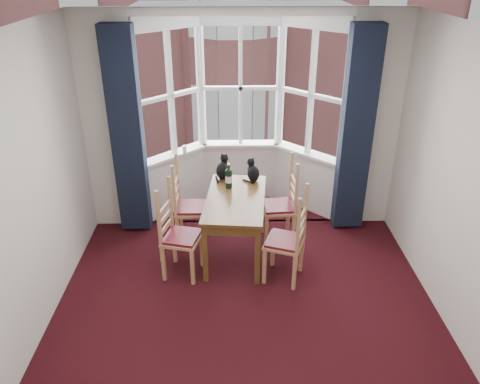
{
  "coord_description": "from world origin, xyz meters",
  "views": [
    {
      "loc": [
        -0.14,
        -3.42,
        3.32
      ],
      "look_at": [
        -0.05,
        1.05,
        1.05
      ],
      "focal_mm": 35.0,
      "sensor_mm": 36.0,
      "label": 1
    }
  ],
  "objects_px": {
    "dining_table": "(235,206)",
    "chair_right_near": "(292,244)",
    "cat_right": "(253,172)",
    "candle_tall": "(185,150)",
    "cat_left": "(223,169)",
    "chair_left_near": "(174,237)",
    "chair_left_far": "(185,209)",
    "wine_bottle": "(229,177)",
    "chair_right_far": "(285,207)"
  },
  "relations": [
    {
      "from": "dining_table",
      "to": "chair_right_near",
      "type": "bearing_deg",
      "value": -40.64
    },
    {
      "from": "cat_right",
      "to": "candle_tall",
      "type": "bearing_deg",
      "value": 143.37
    },
    {
      "from": "cat_right",
      "to": "candle_tall",
      "type": "relative_size",
      "value": 2.61
    },
    {
      "from": "chair_right_near",
      "to": "cat_left",
      "type": "relative_size",
      "value": 2.84
    },
    {
      "from": "cat_left",
      "to": "cat_right",
      "type": "distance_m",
      "value": 0.39
    },
    {
      "from": "chair_left_near",
      "to": "chair_left_far",
      "type": "relative_size",
      "value": 1.0
    },
    {
      "from": "chair_right_near",
      "to": "cat_left",
      "type": "height_order",
      "value": "cat_left"
    },
    {
      "from": "cat_right",
      "to": "wine_bottle",
      "type": "relative_size",
      "value": 0.93
    },
    {
      "from": "cat_left",
      "to": "candle_tall",
      "type": "relative_size",
      "value": 2.85
    },
    {
      "from": "dining_table",
      "to": "cat_right",
      "type": "bearing_deg",
      "value": 64.16
    },
    {
      "from": "dining_table",
      "to": "candle_tall",
      "type": "xyz_separation_m",
      "value": [
        -0.69,
        1.15,
        0.26
      ]
    },
    {
      "from": "cat_right",
      "to": "wine_bottle",
      "type": "xyz_separation_m",
      "value": [
        -0.31,
        -0.21,
        0.03
      ]
    },
    {
      "from": "chair_right_far",
      "to": "chair_left_far",
      "type": "bearing_deg",
      "value": -179.29
    },
    {
      "from": "wine_bottle",
      "to": "candle_tall",
      "type": "distance_m",
      "value": 1.08
    },
    {
      "from": "chair_right_near",
      "to": "cat_right",
      "type": "xyz_separation_m",
      "value": [
        -0.39,
        1.0,
        0.41
      ]
    },
    {
      "from": "chair_left_near",
      "to": "chair_right_far",
      "type": "distance_m",
      "value": 1.5
    },
    {
      "from": "chair_left_far",
      "to": "candle_tall",
      "type": "bearing_deg",
      "value": 93.22
    },
    {
      "from": "cat_right",
      "to": "chair_right_far",
      "type": "bearing_deg",
      "value": -21.88
    },
    {
      "from": "chair_right_far",
      "to": "candle_tall",
      "type": "bearing_deg",
      "value": 147.45
    },
    {
      "from": "cat_left",
      "to": "chair_right_near",
      "type": "bearing_deg",
      "value": -54.42
    },
    {
      "from": "chair_left_near",
      "to": "cat_left",
      "type": "relative_size",
      "value": 2.84
    },
    {
      "from": "chair_right_far",
      "to": "wine_bottle",
      "type": "bearing_deg",
      "value": -176.48
    },
    {
      "from": "chair_left_near",
      "to": "cat_right",
      "type": "relative_size",
      "value": 3.1
    },
    {
      "from": "chair_right_near",
      "to": "chair_left_near",
      "type": "bearing_deg",
      "value": 173.17
    },
    {
      "from": "chair_right_near",
      "to": "chair_left_far",
      "type": "bearing_deg",
      "value": 146.75
    },
    {
      "from": "chair_left_near",
      "to": "chair_right_far",
      "type": "height_order",
      "value": "same"
    },
    {
      "from": "chair_left_far",
      "to": "chair_right_far",
      "type": "xyz_separation_m",
      "value": [
        1.27,
        0.02,
        0.0
      ]
    },
    {
      "from": "dining_table",
      "to": "chair_left_far",
      "type": "bearing_deg",
      "value": 155.37
    },
    {
      "from": "chair_left_near",
      "to": "cat_left",
      "type": "distance_m",
      "value": 1.15
    },
    {
      "from": "candle_tall",
      "to": "cat_left",
      "type": "bearing_deg",
      "value": -48.5
    },
    {
      "from": "chair_left_far",
      "to": "cat_left",
      "type": "bearing_deg",
      "value": 27.7
    },
    {
      "from": "chair_left_near",
      "to": "chair_right_near",
      "type": "bearing_deg",
      "value": -6.83
    },
    {
      "from": "chair_right_near",
      "to": "cat_right",
      "type": "distance_m",
      "value": 1.15
    },
    {
      "from": "chair_right_near",
      "to": "candle_tall",
      "type": "xyz_separation_m",
      "value": [
        -1.31,
        1.68,
        0.45
      ]
    },
    {
      "from": "chair_left_near",
      "to": "cat_right",
      "type": "xyz_separation_m",
      "value": [
        0.93,
        0.85,
        0.41
      ]
    },
    {
      "from": "chair_left_far",
      "to": "candle_tall",
      "type": "xyz_separation_m",
      "value": [
        -0.05,
        0.86,
        0.45
      ]
    },
    {
      "from": "dining_table",
      "to": "chair_left_far",
      "type": "xyz_separation_m",
      "value": [
        -0.64,
        0.29,
        -0.19
      ]
    },
    {
      "from": "chair_left_near",
      "to": "wine_bottle",
      "type": "bearing_deg",
      "value": 45.84
    },
    {
      "from": "chair_left_far",
      "to": "chair_left_near",
      "type": "bearing_deg",
      "value": -95.07
    },
    {
      "from": "dining_table",
      "to": "cat_left",
      "type": "relative_size",
      "value": 4.1
    },
    {
      "from": "chair_left_near",
      "to": "chair_right_near",
      "type": "xyz_separation_m",
      "value": [
        1.32,
        -0.16,
        0.0
      ]
    },
    {
      "from": "chair_right_near",
      "to": "wine_bottle",
      "type": "bearing_deg",
      "value": 131.18
    },
    {
      "from": "dining_table",
      "to": "chair_left_far",
      "type": "relative_size",
      "value": 1.44
    },
    {
      "from": "cat_right",
      "to": "wine_bottle",
      "type": "height_order",
      "value": "wine_bottle"
    },
    {
      "from": "candle_tall",
      "to": "chair_left_near",
      "type": "bearing_deg",
      "value": -90.41
    },
    {
      "from": "dining_table",
      "to": "chair_right_far",
      "type": "height_order",
      "value": "chair_right_far"
    },
    {
      "from": "cat_right",
      "to": "cat_left",
      "type": "bearing_deg",
      "value": 168.66
    },
    {
      "from": "dining_table",
      "to": "chair_right_near",
      "type": "distance_m",
      "value": 0.84
    },
    {
      "from": "chair_left_far",
      "to": "candle_tall",
      "type": "distance_m",
      "value": 0.97
    },
    {
      "from": "chair_right_near",
      "to": "wine_bottle",
      "type": "distance_m",
      "value": 1.15
    }
  ]
}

